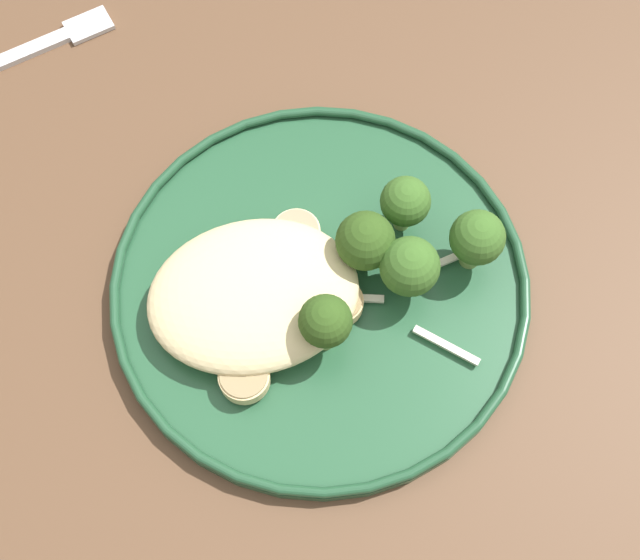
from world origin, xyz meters
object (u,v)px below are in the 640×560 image
at_px(seared_scallop_tilted_round, 297,320).
at_px(broccoli_floret_small_sprig, 477,239).
at_px(dinner_fork, 10,58).
at_px(dinner_plate, 320,287).
at_px(seared_scallop_right_edge, 340,303).
at_px(broccoli_floret_right_tilted, 325,322).
at_px(seared_scallop_center_golden, 296,234).
at_px(broccoli_floret_front_edge, 405,202).
at_px(seared_scallop_on_noodles, 244,377).
at_px(broccoli_floret_tall_stalk, 365,241).
at_px(broccoli_floret_beside_noodles, 404,268).

bearing_deg(seared_scallop_tilted_round, broccoli_floret_small_sprig, 10.29).
xyz_separation_m(broccoli_floret_small_sprig, dinner_fork, (-0.30, 0.25, -0.04)).
distance_m(dinner_plate, seared_scallop_right_edge, 0.02).
bearing_deg(broccoli_floret_right_tilted, seared_scallop_tilted_round, 138.23).
xyz_separation_m(seared_scallop_center_golden, dinner_fork, (-0.19, 0.21, -0.02)).
bearing_deg(broccoli_floret_front_edge, seared_scallop_tilted_round, -145.47).
height_order(seared_scallop_on_noodles, seared_scallop_tilted_round, seared_scallop_tilted_round).
height_order(broccoli_floret_tall_stalk, dinner_fork, broccoli_floret_tall_stalk).
bearing_deg(seared_scallop_on_noodles, seared_scallop_center_golden, 60.16).
bearing_deg(dinner_fork, broccoli_floret_right_tilted, -56.10).
relative_size(seared_scallop_tilted_round, broccoli_floret_beside_noodles, 0.44).
bearing_deg(seared_scallop_right_edge, broccoli_floret_right_tilted, -125.47).
bearing_deg(broccoli_floret_small_sprig, seared_scallop_tilted_round, -169.71).
bearing_deg(broccoli_floret_right_tilted, seared_scallop_right_edge, 54.53).
relative_size(broccoli_floret_right_tilted, broccoli_floret_tall_stalk, 1.01).
distance_m(seared_scallop_tilted_round, broccoli_floret_small_sprig, 0.13).
bearing_deg(dinner_plate, broccoli_floret_small_sprig, -1.64).
distance_m(broccoli_floret_beside_noodles, broccoli_floret_tall_stalk, 0.03).
bearing_deg(dinner_fork, seared_scallop_center_golden, -47.93).
distance_m(broccoli_floret_right_tilted, broccoli_floret_tall_stalk, 0.06).
distance_m(seared_scallop_right_edge, broccoli_floret_right_tilted, 0.04).
height_order(seared_scallop_tilted_round, broccoli_floret_front_edge, broccoli_floret_front_edge).
height_order(dinner_plate, broccoli_floret_beside_noodles, broccoli_floret_beside_noodles).
bearing_deg(dinner_plate, broccoli_floret_front_edge, 27.28).
height_order(seared_scallop_center_golden, broccoli_floret_tall_stalk, broccoli_floret_tall_stalk).
bearing_deg(broccoli_floret_small_sprig, dinner_fork, 140.65).
relative_size(seared_scallop_right_edge, seared_scallop_on_noodles, 0.93).
distance_m(seared_scallop_right_edge, dinner_fork, 0.34).
xyz_separation_m(broccoli_floret_tall_stalk, broccoli_floret_small_sprig, (0.07, -0.01, -0.00)).
xyz_separation_m(seared_scallop_center_golden, broccoli_floret_small_sprig, (0.11, -0.04, 0.02)).
xyz_separation_m(seared_scallop_on_noodles, broccoli_floret_tall_stalk, (0.10, 0.07, 0.02)).
relative_size(broccoli_floret_tall_stalk, broccoli_floret_front_edge, 1.09).
distance_m(broccoli_floret_small_sprig, dinner_fork, 0.40).
bearing_deg(broccoli_floret_tall_stalk, seared_scallop_center_golden, 147.83).
distance_m(dinner_plate, broccoli_floret_right_tilted, 0.06).
xyz_separation_m(seared_scallop_right_edge, broccoli_floret_tall_stalk, (0.02, 0.03, 0.02)).
distance_m(broccoli_floret_tall_stalk, dinner_fork, 0.33).
bearing_deg(broccoli_floret_beside_noodles, broccoli_floret_small_sprig, 10.67).
xyz_separation_m(broccoli_floret_front_edge, dinner_fork, (-0.26, 0.21, -0.04)).
bearing_deg(broccoli_floret_front_edge, broccoli_floret_small_sprig, -43.60).
bearing_deg(broccoli_floret_beside_noodles, broccoli_floret_front_edge, 74.05).
distance_m(seared_scallop_tilted_round, seared_scallop_center_golden, 0.06).
distance_m(seared_scallop_tilted_round, broccoli_floret_tall_stalk, 0.07).
bearing_deg(dinner_plate, seared_scallop_tilted_round, -129.15).
relative_size(broccoli_floret_front_edge, broccoli_floret_small_sprig, 0.94).
xyz_separation_m(broccoli_floret_beside_noodles, broccoli_floret_tall_stalk, (-0.02, 0.02, 0.00)).
distance_m(seared_scallop_tilted_round, dinner_fork, 0.33).
height_order(seared_scallop_center_golden, broccoli_floret_front_edge, broccoli_floret_front_edge).
xyz_separation_m(seared_scallop_right_edge, broccoli_floret_right_tilted, (-0.02, -0.02, 0.03)).
xyz_separation_m(seared_scallop_center_golden, broccoli_floret_right_tilted, (0.00, -0.08, 0.02)).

